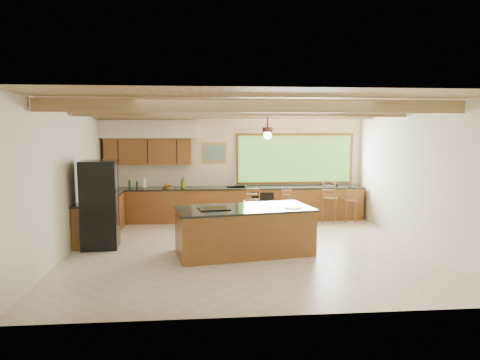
{
  "coord_description": "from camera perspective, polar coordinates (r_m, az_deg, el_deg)",
  "views": [
    {
      "loc": [
        -0.89,
        -8.64,
        2.45
      ],
      "look_at": [
        -0.07,
        0.8,
        1.36
      ],
      "focal_mm": 32.0,
      "sensor_mm": 36.0,
      "label": 1
    }
  ],
  "objects": [
    {
      "name": "bar_stool_d",
      "position": [
        11.87,
        14.54,
        -2.75
      ],
      "size": [
        0.38,
        0.38,
        0.97
      ],
      "rotation": [
        0.0,
        0.0,
        -0.09
      ],
      "color": "brown",
      "rests_on": "ground"
    },
    {
      "name": "ground",
      "position": [
        9.02,
        0.88,
        -9.2
      ],
      "size": [
        7.2,
        7.2,
        0.0
      ],
      "primitive_type": "plane",
      "color": "beige",
      "rests_on": "ground"
    },
    {
      "name": "bar_stool_a",
      "position": [
        11.4,
        5.94,
        -2.92
      ],
      "size": [
        0.42,
        0.42,
        0.98
      ],
      "rotation": [
        0.0,
        0.0,
        0.22
      ],
      "color": "brown",
      "rests_on": "ground"
    },
    {
      "name": "refrigerator",
      "position": [
        9.42,
        -18.19,
        -3.12
      ],
      "size": [
        0.77,
        0.75,
        1.84
      ],
      "rotation": [
        0.0,
        0.0,
        0.08
      ],
      "color": "black",
      "rests_on": "ground"
    },
    {
      "name": "bar_stool_b",
      "position": [
        10.54,
        1.65,
        -3.11
      ],
      "size": [
        0.43,
        0.43,
        1.15
      ],
      "rotation": [
        0.0,
        0.0,
        -0.04
      ],
      "color": "brown",
      "rests_on": "ground"
    },
    {
      "name": "bar_stool_c",
      "position": [
        11.67,
        11.94,
        -2.43
      ],
      "size": [
        0.52,
        0.53,
        1.11
      ],
      "rotation": [
        0.0,
        0.0,
        -0.42
      ],
      "color": "brown",
      "rests_on": "ground"
    },
    {
      "name": "room_shell",
      "position": [
        9.32,
        -0.54,
        5.1
      ],
      "size": [
        7.27,
        6.54,
        3.02
      ],
      "color": "beige",
      "rests_on": "ground"
    },
    {
      "name": "counter_run",
      "position": [
        11.33,
        -4.55,
        -3.56
      ],
      "size": [
        7.12,
        3.1,
        1.24
      ],
      "color": "brown",
      "rests_on": "ground"
    },
    {
      "name": "island",
      "position": [
        8.64,
        0.54,
        -6.72
      ],
      "size": [
        2.85,
        1.7,
        0.95
      ],
      "rotation": [
        0.0,
        0.0,
        0.17
      ],
      "color": "brown",
      "rests_on": "ground"
    }
  ]
}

